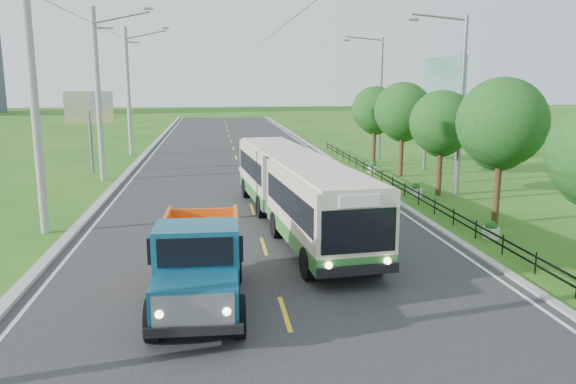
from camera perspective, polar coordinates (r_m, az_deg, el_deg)
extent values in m
plane|color=#225A15|center=(14.58, -0.33, -12.31)|extent=(240.00, 240.00, 0.00)
cube|color=#28282B|center=(33.81, -4.59, 1.26)|extent=(14.00, 120.00, 0.02)
cube|color=#9E9E99|center=(34.21, -16.73, 1.04)|extent=(0.40, 120.00, 0.15)
cube|color=#9E9E99|center=(34.90, 7.21, 1.58)|extent=(0.30, 120.00, 0.10)
cube|color=silver|center=(34.14, -15.81, 0.98)|extent=(0.12, 120.00, 0.00)
cube|color=silver|center=(34.78, 6.41, 1.52)|extent=(0.12, 120.00, 0.00)
cube|color=yellow|center=(14.57, -0.33, -12.23)|extent=(0.12, 2.20, 0.00)
cube|color=black|center=(29.46, 11.77, 0.15)|extent=(0.04, 40.00, 0.60)
cylinder|color=gray|center=(23.25, -24.36, 8.19)|extent=(0.32, 0.32, 10.00)
cylinder|color=gray|center=(34.91, -18.73, 9.26)|extent=(0.32, 0.32, 10.00)
cube|color=slate|center=(34.94, -18.30, 15.53)|extent=(1.20, 0.10, 0.10)
cube|color=slate|center=(34.69, -13.99, 17.62)|extent=(0.50, 0.18, 0.12)
cylinder|color=gray|center=(46.75, -15.93, 9.75)|extent=(0.32, 0.32, 10.00)
cube|color=slate|center=(46.77, -15.56, 14.44)|extent=(1.20, 0.10, 0.10)
cube|color=slate|center=(46.59, -12.34, 15.96)|extent=(0.50, 0.18, 0.12)
cylinder|color=#382314|center=(24.52, 20.49, 0.76)|extent=(0.28, 0.28, 3.36)
sphere|color=#144815|center=(24.22, 20.90, 6.63)|extent=(3.60, 3.60, 3.60)
sphere|color=#144815|center=(24.81, 20.65, 5.07)|extent=(2.64, 2.64, 2.64)
cylinder|color=#382314|center=(29.90, 15.13, 2.51)|extent=(0.28, 0.28, 3.02)
sphere|color=#144815|center=(29.66, 15.35, 6.85)|extent=(3.24, 3.24, 3.24)
sphere|color=#144815|center=(30.24, 15.27, 5.70)|extent=(2.38, 2.38, 2.38)
cylinder|color=#382314|center=(35.44, 11.43, 4.16)|extent=(0.28, 0.28, 3.25)
sphere|color=#144815|center=(35.24, 11.59, 8.10)|extent=(3.48, 3.48, 3.48)
sphere|color=#144815|center=(35.82, 11.59, 7.03)|extent=(2.55, 2.55, 2.55)
cylinder|color=#382314|center=(41.14, 8.73, 5.08)|extent=(0.28, 0.28, 3.08)
sphere|color=#144815|center=(40.96, 8.83, 8.29)|extent=(3.30, 3.30, 3.30)
sphere|color=#144815|center=(41.53, 8.87, 7.42)|extent=(2.42, 2.42, 2.42)
cylinder|color=slate|center=(30.02, 17.20, 8.18)|extent=(0.20, 0.20, 9.00)
cylinder|color=slate|center=(29.60, 15.14, 16.79)|extent=(2.80, 0.10, 0.34)
cube|color=slate|center=(29.12, 12.65, 16.70)|extent=(0.45, 0.16, 0.12)
cylinder|color=slate|center=(43.14, 9.39, 9.28)|extent=(0.20, 0.20, 9.00)
cylinder|color=slate|center=(42.84, 7.73, 15.21)|extent=(2.80, 0.10, 0.34)
cube|color=slate|center=(42.51, 5.97, 15.07)|extent=(0.45, 0.16, 0.12)
cylinder|color=silver|center=(22.55, 19.90, -3.92)|extent=(0.64, 0.64, 0.40)
sphere|color=#144815|center=(22.49, 19.94, -3.31)|extent=(0.44, 0.44, 0.44)
cylinder|color=silver|center=(29.68, 12.86, -0.01)|extent=(0.64, 0.64, 0.40)
sphere|color=#144815|center=(29.63, 12.88, 0.46)|extent=(0.44, 0.44, 0.44)
cylinder|color=silver|center=(37.16, 8.60, 2.36)|extent=(0.64, 0.64, 0.40)
sphere|color=#144815|center=(37.13, 8.62, 2.74)|extent=(0.44, 0.44, 0.44)
cylinder|color=slate|center=(38.27, -19.37, 4.83)|extent=(0.20, 0.20, 4.00)
cube|color=yellow|center=(38.12, -19.59, 8.11)|extent=(3.00, 0.15, 2.00)
cylinder|color=slate|center=(33.96, 16.87, 5.10)|extent=(0.24, 0.24, 5.00)
cylinder|color=slate|center=(38.55, 13.82, 5.92)|extent=(0.24, 0.24, 5.00)
cube|color=#144C47|center=(36.09, 15.52, 10.75)|extent=(0.20, 6.00, 3.00)
cube|color=#2C6F2F|center=(19.07, 3.45, -4.21)|extent=(3.04, 7.35, 0.53)
cube|color=beige|center=(18.80, 3.49, -0.72)|extent=(3.04, 7.35, 1.84)
cube|color=black|center=(18.79, 3.49, -0.69)|extent=(3.02, 6.79, 0.91)
cube|color=#2C6F2F|center=(26.53, -1.31, 0.19)|extent=(2.99, 6.88, 0.53)
cube|color=beige|center=(26.33, -1.32, 2.72)|extent=(2.99, 6.88, 1.84)
cube|color=black|center=(26.33, -1.32, 2.74)|extent=(2.98, 6.31, 0.91)
cube|color=#4C4C4C|center=(22.70, 0.61, 0.69)|extent=(2.32, 1.16, 2.27)
cube|color=black|center=(15.51, 7.22, -3.96)|extent=(2.15, 0.26, 1.24)
cylinder|color=black|center=(16.80, 2.03, -7.27)|extent=(0.40, 1.02, 0.99)
cylinder|color=black|center=(17.46, 8.94, -6.69)|extent=(0.40, 1.02, 0.99)
cylinder|color=black|center=(21.17, -1.22, -3.37)|extent=(0.40, 1.02, 0.99)
cylinder|color=black|center=(21.70, 4.38, -3.04)|extent=(0.40, 1.02, 0.99)
cylinder|color=black|center=(24.28, -2.77, -1.49)|extent=(0.40, 1.02, 0.99)
cylinder|color=black|center=(24.73, 2.16, -1.24)|extent=(0.40, 1.02, 0.99)
cylinder|color=black|center=(28.52, -4.32, 0.40)|extent=(0.40, 1.02, 0.99)
cylinder|color=black|center=(28.91, -0.09, 0.58)|extent=(0.40, 1.02, 0.99)
cube|color=navy|center=(12.91, -9.43, -10.80)|extent=(1.96, 1.33, 0.92)
cube|color=navy|center=(14.05, -9.19, -6.96)|extent=(2.06, 1.52, 1.84)
cube|color=black|center=(13.92, -9.25, -5.16)|extent=(2.25, 1.25, 0.64)
cube|color=black|center=(15.03, -8.95, -9.26)|extent=(1.05, 5.54, 0.23)
cube|color=#D35813|center=(16.24, -8.80, -4.29)|extent=(2.18, 2.81, 1.20)
cylinder|color=black|center=(13.37, -13.55, -12.53)|extent=(0.35, 1.02, 1.01)
cylinder|color=black|center=(13.26, -5.04, -12.46)|extent=(0.35, 1.02, 1.01)
cylinder|color=black|center=(16.78, -11.99, -7.51)|extent=(0.35, 1.02, 1.01)
cylinder|color=black|center=(16.69, -5.32, -7.41)|extent=(0.35, 1.02, 1.01)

